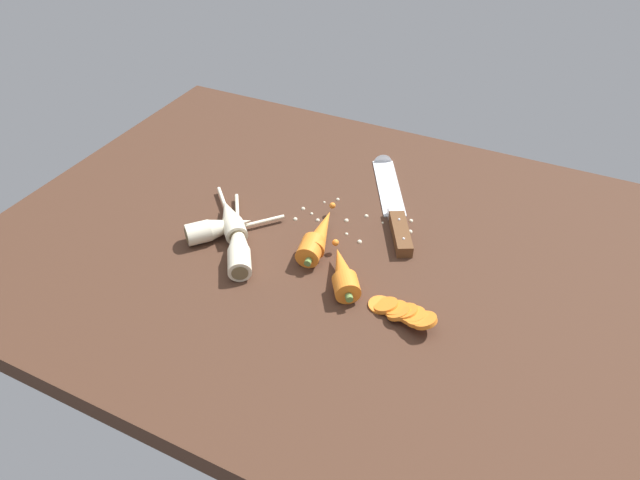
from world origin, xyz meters
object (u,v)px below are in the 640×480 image
Objects in this scene: whole_carrot at (319,237)px; parsnip_mid_left at (231,219)px; parsnip_front at (219,228)px; carrot_slice_stack at (402,312)px; parsnip_mid_right at (238,243)px; whole_carrot_second at (343,273)px; chefs_knife at (391,197)px.

parsnip_mid_left is (-17.15, -2.24, -0.12)cm from whole_carrot.
parsnip_front is 1.31× the size of carrot_slice_stack.
whole_carrot is 0.83× the size of parsnip_mid_right.
whole_carrot_second reaches higher than parsnip_mid_left.
parsnip_front reaches higher than chefs_knife.
carrot_slice_stack is (19.16, -10.08, -0.90)cm from whole_carrot.
whole_carrot_second is (0.90, -25.95, 1.45)cm from chefs_knife.
carrot_slice_stack is (12.41, -29.23, 0.55)cm from chefs_knife.
whole_carrot_second is (7.65, -6.80, 0.00)cm from whole_carrot.
whole_carrot_second is at bearing 2.68° from parsnip_mid_right.
parsnip_mid_left is at bearing 133.27° from parsnip_mid_right.
chefs_knife is 31.76cm from carrot_slice_stack.
parsnip_mid_right is at bearing -21.84° from parsnip_front.
parsnip_mid_left and parsnip_mid_right have the same top height.
whole_carrot is at bearing 32.80° from parsnip_mid_right.
parsnip_mid_right is at bearing -177.32° from whole_carrot_second.
whole_carrot is at bearing 7.45° from parsnip_mid_left.
parsnip_mid_left is at bearing -138.18° from chefs_knife.
parsnip_mid_right is at bearing -124.89° from chefs_knife.
chefs_knife is 32.79cm from parsnip_mid_right.
parsnip_mid_left reaches higher than carrot_slice_stack.
parsnip_front is at bearing -95.89° from parsnip_mid_left.
carrot_slice_stack reaches higher than chefs_knife.
parsnip_front and parsnip_mid_right have the same top height.
parsnip_mid_left is at bearing -172.55° from whole_carrot.
parsnip_mid_left is 1.21× the size of carrot_slice_stack.
whole_carrot is at bearing 138.35° from whole_carrot_second.
carrot_slice_stack is at bearing -7.09° from parsnip_front.
whole_carrot and whole_carrot_second have the same top height.
parsnip_mid_right is (5.50, -2.20, -0.00)cm from parsnip_front.
parsnip_mid_left is at bearing 84.11° from parsnip_front.
whole_carrot_second is at bearing -10.43° from parsnip_mid_left.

